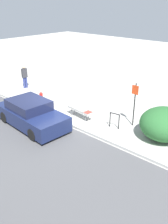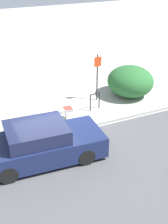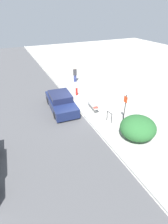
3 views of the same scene
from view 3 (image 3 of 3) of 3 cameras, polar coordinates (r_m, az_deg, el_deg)
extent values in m
plane|color=#ADAAA3|center=(14.85, -1.60, 0.83)|extent=(60.00, 60.00, 0.00)
cube|color=#4C4C4F|center=(13.98, -21.39, -3.70)|extent=(60.00, 10.00, 0.01)
cube|color=#A8A8A3|center=(14.82, -1.60, 1.04)|extent=(60.00, 0.20, 0.13)
cylinder|color=gray|center=(15.16, 1.63, 2.45)|extent=(0.04, 0.04, 0.43)
cylinder|color=gray|center=(14.23, 3.29, 0.33)|extent=(0.04, 0.04, 0.43)
cylinder|color=gray|center=(15.23, 2.41, 2.58)|extent=(0.04, 0.04, 0.43)
cylinder|color=gray|center=(14.30, 4.11, 0.48)|extent=(0.04, 0.04, 0.43)
cube|color=#B2B2AD|center=(14.59, 2.86, 2.44)|extent=(1.69, 0.56, 0.13)
cube|color=red|center=(14.04, 3.86, 1.48)|extent=(0.40, 0.43, 0.01)
cylinder|color=black|center=(13.36, 7.54, -1.22)|extent=(0.05, 0.05, 0.80)
cylinder|color=black|center=(13.06, 8.98, -2.19)|extent=(0.05, 0.05, 0.80)
cylinder|color=black|center=(13.00, 8.38, -0.22)|extent=(0.55, 0.14, 0.05)
cylinder|color=black|center=(12.91, 13.13, 0.81)|extent=(0.06, 0.06, 2.30)
cube|color=red|center=(12.50, 13.43, 4.02)|extent=(0.36, 0.02, 0.46)
cylinder|color=red|center=(17.25, -2.41, 6.47)|extent=(0.20, 0.20, 0.60)
sphere|color=red|center=(17.10, -2.44, 7.55)|extent=(0.22, 0.22, 0.22)
cylinder|color=red|center=(17.34, -2.60, 6.83)|extent=(0.08, 0.07, 0.07)
cylinder|color=red|center=(17.10, -2.23, 6.48)|extent=(0.08, 0.07, 0.07)
ellipsoid|color=#28602D|center=(11.90, 17.18, -4.96)|extent=(2.27, 2.37, 1.51)
cylinder|color=navy|center=(20.52, -3.17, 10.88)|extent=(0.16, 0.16, 0.80)
cylinder|color=navy|center=(20.55, -2.69, 10.93)|extent=(0.16, 0.16, 0.80)
cube|color=#333338|center=(20.29, -2.98, 12.84)|extent=(0.27, 0.41, 0.66)
sphere|color=beige|center=(20.16, -3.02, 14.04)|extent=(0.23, 0.23, 0.23)
cylinder|color=black|center=(14.00, -2.64, 0.20)|extent=(0.61, 0.22, 0.60)
cylinder|color=black|center=(13.65, -9.39, -1.14)|extent=(0.61, 0.22, 0.60)
cylinder|color=black|center=(16.23, -5.70, 4.67)|extent=(0.61, 0.22, 0.60)
cylinder|color=black|center=(15.92, -11.57, 3.61)|extent=(0.61, 0.22, 0.60)
cube|color=#19234C|center=(14.81, -7.44, 2.71)|extent=(4.36, 2.09, 0.74)
cube|color=#1A203E|center=(14.68, -7.77, 5.10)|extent=(2.14, 1.77, 0.52)
camera|label=1|loc=(4.40, -66.75, -9.03)|focal=40.00mm
camera|label=2|loc=(15.85, -46.90, 19.11)|focal=50.00mm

